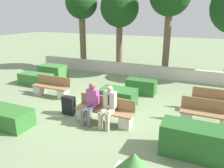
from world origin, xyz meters
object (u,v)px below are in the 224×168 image
object	(u,v)px
bench_left_side	(218,105)
tree_leftmost	(81,5)
tree_center_left	(120,9)
bench_front	(105,113)
bench_right_side	(206,117)
person_seated_woman	(91,101)
person_seated_man	(108,105)
bench_back	(51,89)
suitcase	(69,105)

from	to	relation	value
bench_left_side	tree_leftmost	bearing A→B (deg)	161.57
tree_center_left	bench_front	bearing A→B (deg)	-71.43
bench_front	bench_right_side	bearing A→B (deg)	19.73
bench_left_side	person_seated_woman	size ratio (longest dim) A/B	1.40
bench_left_side	person_seated_man	size ratio (longest dim) A/B	1.41
bench_front	bench_left_side	bearing A→B (deg)	33.81
person_seated_woman	tree_leftmost	size ratio (longest dim) A/B	0.26
bench_back	tree_leftmost	world-z (taller)	tree_leftmost
suitcase	tree_center_left	size ratio (longest dim) A/B	0.17
person_seated_woman	suitcase	xyz separation A→B (m)	(-1.03, 0.18, -0.40)
person_seated_man	suitcase	xyz separation A→B (m)	(-1.66, 0.19, -0.39)
person_seated_woman	tree_center_left	world-z (taller)	tree_center_left
bench_right_side	bench_back	distance (m)	6.37
bench_front	suitcase	world-z (taller)	suitcase
bench_right_side	bench_front	bearing A→B (deg)	-151.45
bench_left_side	bench_front	bearing A→B (deg)	-137.19
bench_right_side	tree_center_left	world-z (taller)	tree_center_left
suitcase	tree_center_left	bearing A→B (deg)	97.40
tree_leftmost	person_seated_man	bearing A→B (deg)	-53.50
bench_back	person_seated_man	distance (m)	3.78
person_seated_man	person_seated_woman	size ratio (longest dim) A/B	0.99
bench_front	bench_back	bearing A→B (deg)	158.15
bench_right_side	bench_back	size ratio (longest dim) A/B	0.94
bench_right_side	tree_leftmost	world-z (taller)	tree_leftmost
bench_left_side	person_seated_man	distance (m)	4.10
bench_front	bench_left_side	distance (m)	4.16
bench_back	tree_center_left	world-z (taller)	tree_center_left
bench_right_side	suitcase	world-z (taller)	suitcase
bench_front	bench_back	size ratio (longest dim) A/B	1.12
bench_back	person_seated_woman	bearing A→B (deg)	-18.17
bench_right_side	bench_back	world-z (taller)	same
person_seated_man	suitcase	distance (m)	1.72
person_seated_man	tree_center_left	bearing A→B (deg)	109.68
bench_front	bench_right_side	distance (m)	3.30
bench_front	person_seated_man	world-z (taller)	person_seated_man
bench_back	person_seated_man	size ratio (longest dim) A/B	1.35
suitcase	tree_center_left	world-z (taller)	tree_center_left
bench_front	tree_leftmost	world-z (taller)	tree_leftmost
bench_back	suitcase	bearing A→B (deg)	-26.12
tree_center_left	bench_back	bearing A→B (deg)	-98.84
bench_left_side	suitcase	bearing A→B (deg)	-146.18
suitcase	tree_center_left	distance (m)	7.86
tree_center_left	person_seated_woman	bearing A→B (deg)	-74.91
person_seated_woman	tree_leftmost	distance (m)	8.66
bench_left_side	person_seated_woman	xyz separation A→B (m)	(-3.89, -2.46, 0.41)
bench_right_side	bench_left_side	bearing A→B (deg)	82.45
bench_back	tree_center_left	bearing A→B (deg)	90.09
bench_front	tree_center_left	distance (m)	8.20
bench_left_side	suitcase	size ratio (longest dim) A/B	2.13
bench_left_side	tree_leftmost	size ratio (longest dim) A/B	0.36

